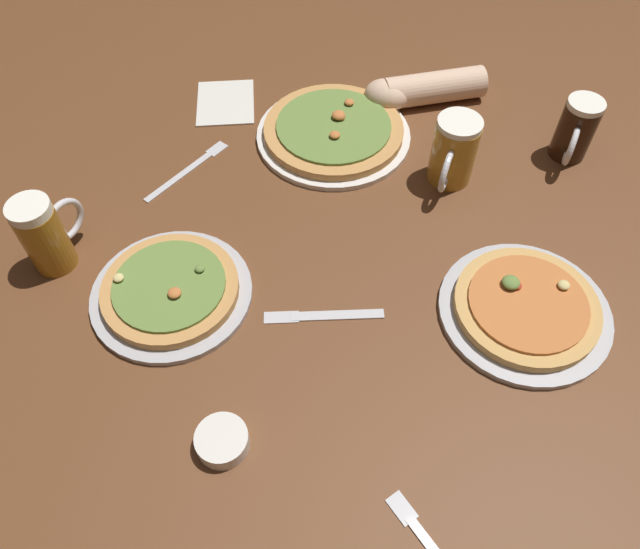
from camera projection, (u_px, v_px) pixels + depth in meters
name	position (u px, v px, depth m)	size (l,w,h in m)	color
ground_plane	(320.00, 286.00, 1.10)	(2.40, 2.40, 0.03)	brown
pizza_plate_near	(171.00, 291.00, 1.06)	(0.28, 0.28, 0.05)	#B2B2B7
pizza_plate_far	(334.00, 131.00, 1.31)	(0.33, 0.33, 0.05)	silver
pizza_plate_side	(526.00, 308.00, 1.04)	(0.29, 0.29, 0.05)	#B2B2B7
beer_mug_dark	(45.00, 234.00, 1.06)	(0.08, 0.13, 0.15)	#9E6619
beer_mug_amber	(576.00, 130.00, 1.24)	(0.07, 0.13, 0.13)	black
beer_mug_pale	(453.00, 152.00, 1.19)	(0.09, 0.14, 0.14)	#B27A23
ramekin_sauce	(222.00, 441.00, 0.90)	(0.08, 0.08, 0.03)	silver
napkin_folded	(225.00, 102.00, 1.39)	(0.13, 0.16, 0.01)	silver
fork_left	(189.00, 169.00, 1.26)	(0.10, 0.21, 0.01)	silver
knife_right	(323.00, 315.00, 1.04)	(0.20, 0.09, 0.01)	silver
diner_arm	(419.00, 90.00, 1.37)	(0.27, 0.18, 0.07)	beige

